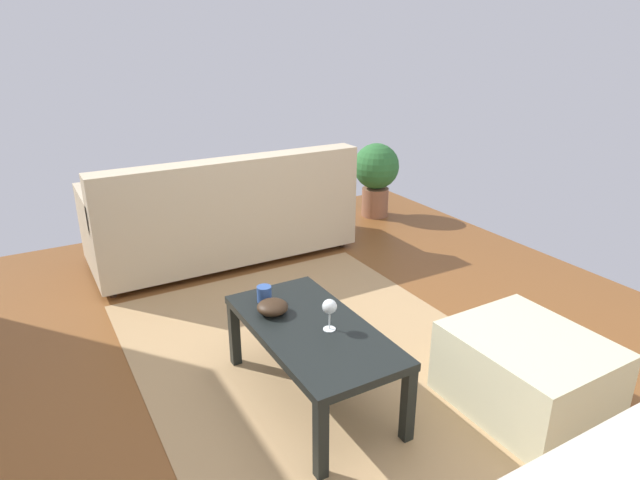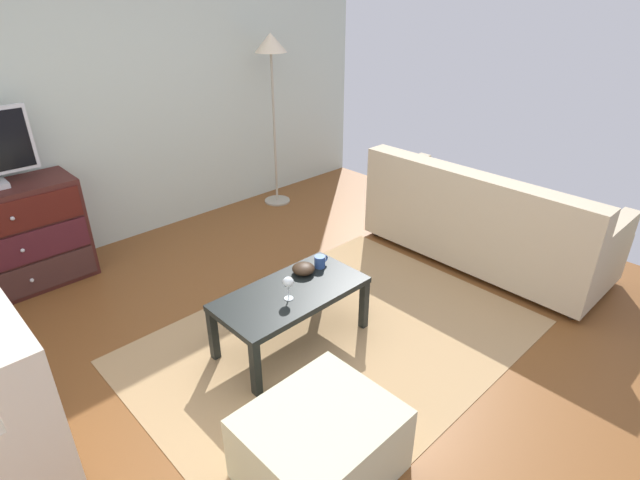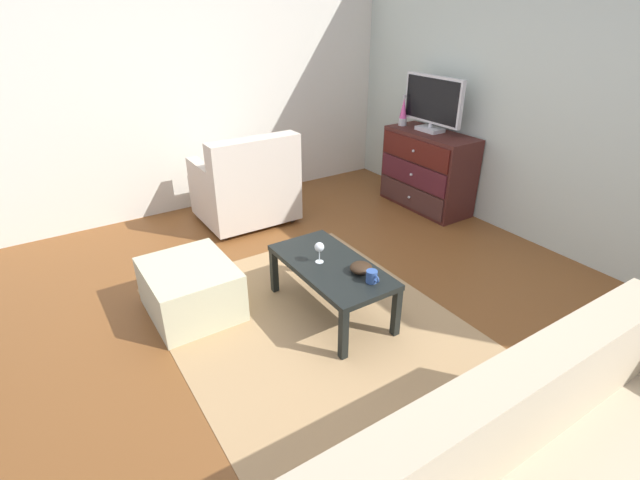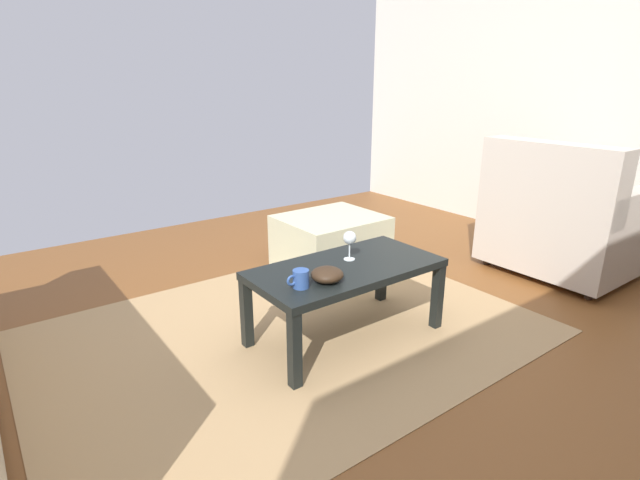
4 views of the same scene
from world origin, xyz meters
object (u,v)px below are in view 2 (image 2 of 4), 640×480
Objects in this scene: ottoman at (320,445)px; wine_glass at (288,283)px; coffee_table at (291,298)px; dresser at (13,239)px; standing_lamp at (271,60)px; mug at (320,261)px; bowl_decorative at (303,269)px; couch_large at (483,224)px.

wine_glass is at bearing 58.30° from ottoman.
coffee_table is at bearing 39.88° from wine_glass.
standing_lamp is (2.57, -0.05, 1.09)m from dresser.
mug is 0.16× the size of ottoman.
coffee_table is at bearing -165.27° from mug.
mug is at bearing 19.63° from wine_glass.
couch_large is (1.73, -0.38, -0.10)m from bowl_decorative.
dresser is at bearing 116.25° from wine_glass.
mug is 1.64m from couch_large.
dresser is 1.46× the size of ottoman.
mug is 2.43m from standing_lamp.
dresser is at bearing 142.90° from couch_large.
couch_large is at bearing -12.90° from mug.
dresser reaches higher than ottoman.
mug is 1.35m from ottoman.
wine_glass is at bearing -127.40° from standing_lamp.
coffee_table is 6.43× the size of bowl_decorative.
dresser is at bearing 118.40° from coffee_table.
standing_lamp is (2.05, 2.83, 1.31)m from ottoman.
standing_lamp reaches higher than coffee_table.
standing_lamp is at bearing 101.52° from couch_large.
standing_lamp reaches higher than couch_large.
standing_lamp is at bearing 53.06° from coffee_table.
coffee_table is 0.19m from wine_glass.
standing_lamp reaches higher than mug.
bowl_decorative reaches higher than ottoman.
dresser is at bearing 100.31° from ottoman.
wine_glass is at bearing -148.89° from bowl_decorative.
couch_large reaches higher than coffee_table.
mug is 0.73× the size of bowl_decorative.
mug is (1.44, -1.93, 0.03)m from dresser.
coffee_table is 8.77× the size of mug.
wine_glass is 0.33m from bowl_decorative.
wine_glass is at bearing -140.12° from coffee_table.
wine_glass is 0.45m from mug.
bowl_decorative is at bearing 31.11° from wine_glass.
coffee_table is at bearing 56.75° from ottoman.
wine_glass reaches higher than ottoman.
couch_large is at bearing -8.02° from coffee_table.
coffee_table is 1.96m from couch_large.
wine_glass is (-0.07, -0.06, 0.17)m from coffee_table.
coffee_table is 0.25m from bowl_decorative.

